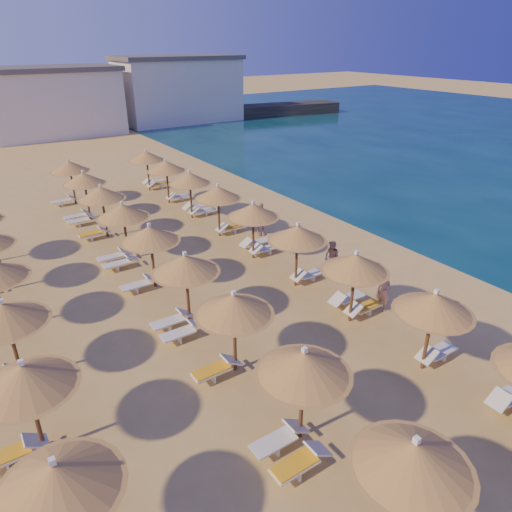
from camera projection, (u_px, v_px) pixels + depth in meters
ground at (285, 335)px, 16.98m from camera, size 220.00×220.00×0.00m
jetty at (240, 112)px, 63.67m from camera, size 30.24×9.21×1.50m
hotel_blocks at (55, 100)px, 51.81m from camera, size 49.18×10.58×8.10m
parasol_row_east at (297, 234)px, 19.32m from camera, size 2.56×36.69×3.01m
parasol_row_west at (186, 265)px, 16.69m from camera, size 2.56×36.69×3.01m
parasol_row_inland at (5, 315)px, 13.69m from camera, size 2.56×23.04×3.01m
loungers at (213, 307)px, 18.09m from camera, size 14.27×35.57×0.66m
beachgoer_c at (260, 219)px, 25.24m from camera, size 1.19×0.75×1.88m
beachgoer_b at (332, 258)px, 21.11m from camera, size 0.64×0.81×1.61m
beachgoer_a at (384, 292)px, 18.22m from camera, size 0.44×0.63×1.65m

